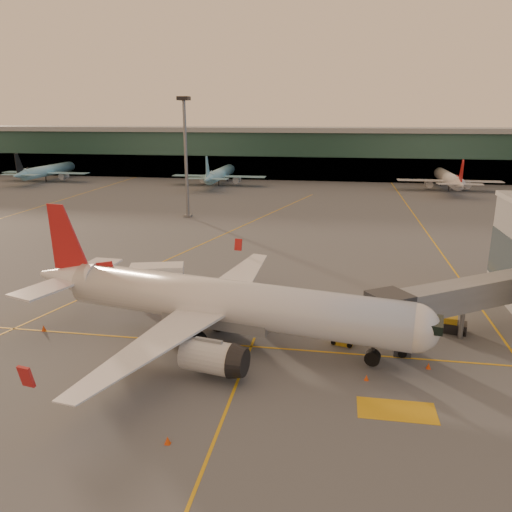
% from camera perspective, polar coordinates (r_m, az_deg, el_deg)
% --- Properties ---
extents(ground, '(600.00, 600.00, 0.00)m').
position_cam_1_polar(ground, '(46.65, -7.86, -12.43)').
color(ground, '#4C4F54').
rests_on(ground, ground).
extents(taxi_markings, '(100.12, 173.00, 0.01)m').
position_cam_1_polar(taxi_markings, '(88.73, -3.97, 1.50)').
color(taxi_markings, gold).
rests_on(taxi_markings, ground).
extents(terminal, '(400.00, 20.00, 17.60)m').
position_cam_1_polar(terminal, '(181.80, 5.50, 11.65)').
color(terminal, '#19382D').
rests_on(terminal, ground).
extents(mast_west_near, '(2.40, 2.40, 25.60)m').
position_cam_1_polar(mast_west_near, '(110.31, -8.06, 12.03)').
color(mast_west_near, slate).
rests_on(mast_west_near, ground).
extents(distant_aircraft_row, '(290.00, 34.00, 13.00)m').
position_cam_1_polar(distant_aircraft_row, '(162.18, -2.70, 8.09)').
color(distant_aircraft_row, '#7EBDD3').
rests_on(distant_aircraft_row, ground).
extents(main_airplane, '(42.33, 38.43, 12.84)m').
position_cam_1_polar(main_airplane, '(49.36, -4.50, -5.35)').
color(main_airplane, silver).
rests_on(main_airplane, ground).
extents(jet_bridge, '(20.66, 15.27, 6.21)m').
position_cam_1_polar(jet_bridge, '(55.11, 23.74, -4.21)').
color(jet_bridge, slate).
rests_on(jet_bridge, ground).
extents(catering_truck, '(6.74, 4.25, 4.85)m').
position_cam_1_polar(catering_truck, '(60.67, -11.13, -2.92)').
color(catering_truck, '#C4451C').
rests_on(catering_truck, ground).
extents(gpu_cart, '(2.32, 1.73, 1.21)m').
position_cam_1_polar(gpu_cart, '(50.83, 9.91, -9.29)').
color(gpu_cart, '#BB8F17').
rests_on(gpu_cart, ground).
extents(pushback_tug, '(3.61, 2.48, 1.70)m').
position_cam_1_polar(pushback_tug, '(56.61, 21.29, -7.39)').
color(pushback_tug, black).
rests_on(pushback_tug, ground).
extents(cone_nose, '(0.43, 0.43, 0.55)m').
position_cam_1_polar(cone_nose, '(48.36, 19.11, -11.78)').
color(cone_nose, '#DF430B').
rests_on(cone_nose, ground).
extents(cone_tail, '(0.48, 0.48, 0.61)m').
position_cam_1_polar(cone_tail, '(57.64, -23.10, -7.60)').
color(cone_tail, '#DF430B').
rests_on(cone_tail, ground).
extents(cone_wing_right, '(0.45, 0.45, 0.58)m').
position_cam_1_polar(cone_wing_right, '(37.32, -10.07, -20.02)').
color(cone_wing_right, '#DF430B').
rests_on(cone_wing_right, ground).
extents(cone_wing_left, '(0.47, 0.47, 0.60)m').
position_cam_1_polar(cone_wing_left, '(66.37, -1.85, -3.22)').
color(cone_wing_left, '#DF430B').
rests_on(cone_wing_left, ground).
extents(cone_fwd, '(0.39, 0.39, 0.50)m').
position_cam_1_polar(cone_fwd, '(45.07, 12.52, -13.42)').
color(cone_fwd, '#DF430B').
rests_on(cone_fwd, ground).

